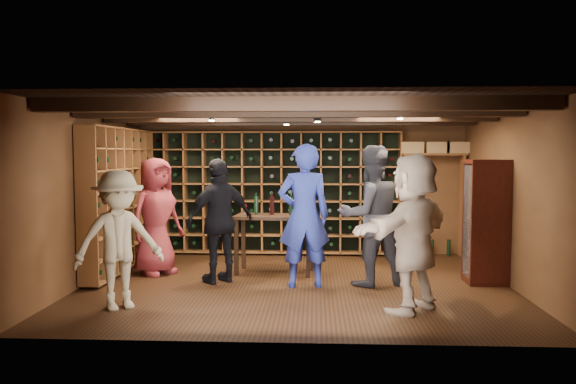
{
  "coord_description": "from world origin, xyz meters",
  "views": [
    {
      "loc": [
        0.27,
        -7.92,
        1.88
      ],
      "look_at": [
        -0.13,
        0.2,
        1.31
      ],
      "focal_mm": 35.0,
      "sensor_mm": 36.0,
      "label": 1
    }
  ],
  "objects_px": {
    "guest_beige": "(413,233)",
    "guest_khaki": "(119,240)",
    "man_blue_shirt": "(304,216)",
    "guest_woman_black": "(220,221)",
    "tasting_table": "(274,222)",
    "display_cabinet": "(486,224)",
    "man_grey_suit": "(371,216)",
    "guest_red_floral": "(156,216)"
  },
  "relations": [
    {
      "from": "guest_woman_black",
      "to": "guest_beige",
      "type": "distance_m",
      "value": 2.87
    },
    {
      "from": "man_blue_shirt",
      "to": "guest_khaki",
      "type": "height_order",
      "value": "man_blue_shirt"
    },
    {
      "from": "man_blue_shirt",
      "to": "guest_woman_black",
      "type": "height_order",
      "value": "man_blue_shirt"
    },
    {
      "from": "man_grey_suit",
      "to": "guest_beige",
      "type": "height_order",
      "value": "man_grey_suit"
    },
    {
      "from": "man_grey_suit",
      "to": "tasting_table",
      "type": "xyz_separation_m",
      "value": [
        -1.42,
        0.71,
        -0.19
      ]
    },
    {
      "from": "man_grey_suit",
      "to": "guest_khaki",
      "type": "xyz_separation_m",
      "value": [
        -3.13,
        -1.38,
        -0.15
      ]
    },
    {
      "from": "guest_khaki",
      "to": "tasting_table",
      "type": "relative_size",
      "value": 1.32
    },
    {
      "from": "guest_woman_black",
      "to": "guest_khaki",
      "type": "xyz_separation_m",
      "value": [
        -0.98,
        -1.43,
        -0.06
      ]
    },
    {
      "from": "guest_khaki",
      "to": "tasting_table",
      "type": "bearing_deg",
      "value": 15.59
    },
    {
      "from": "guest_woman_black",
      "to": "tasting_table",
      "type": "distance_m",
      "value": 1.0
    },
    {
      "from": "display_cabinet",
      "to": "tasting_table",
      "type": "relative_size",
      "value": 1.39
    },
    {
      "from": "display_cabinet",
      "to": "man_grey_suit",
      "type": "distance_m",
      "value": 1.68
    },
    {
      "from": "guest_red_floral",
      "to": "guest_khaki",
      "type": "height_order",
      "value": "guest_red_floral"
    },
    {
      "from": "guest_woman_black",
      "to": "tasting_table",
      "type": "height_order",
      "value": "guest_woman_black"
    },
    {
      "from": "guest_beige",
      "to": "man_grey_suit",
      "type": "bearing_deg",
      "value": -122.16
    },
    {
      "from": "guest_beige",
      "to": "tasting_table",
      "type": "xyz_separation_m",
      "value": [
        -1.79,
        2.02,
        -0.14
      ]
    },
    {
      "from": "guest_khaki",
      "to": "guest_beige",
      "type": "relative_size",
      "value": 0.89
    },
    {
      "from": "man_grey_suit",
      "to": "guest_beige",
      "type": "xyz_separation_m",
      "value": [
        0.37,
        -1.3,
        -0.05
      ]
    },
    {
      "from": "man_blue_shirt",
      "to": "guest_khaki",
      "type": "bearing_deg",
      "value": 19.62
    },
    {
      "from": "tasting_table",
      "to": "man_blue_shirt",
      "type": "bearing_deg",
      "value": -55.92
    },
    {
      "from": "guest_red_floral",
      "to": "guest_beige",
      "type": "distance_m",
      "value": 4.05
    },
    {
      "from": "guest_red_floral",
      "to": "tasting_table",
      "type": "height_order",
      "value": "guest_red_floral"
    },
    {
      "from": "guest_beige",
      "to": "guest_khaki",
      "type": "bearing_deg",
      "value": -46.94
    },
    {
      "from": "man_grey_suit",
      "to": "guest_woman_black",
      "type": "height_order",
      "value": "man_grey_suit"
    },
    {
      "from": "display_cabinet",
      "to": "man_grey_suit",
      "type": "relative_size",
      "value": 0.88
    },
    {
      "from": "man_blue_shirt",
      "to": "guest_woman_black",
      "type": "bearing_deg",
      "value": -19.15
    },
    {
      "from": "guest_beige",
      "to": "guest_woman_black",
      "type": "bearing_deg",
      "value": -76.3
    },
    {
      "from": "man_blue_shirt",
      "to": "guest_khaki",
      "type": "distance_m",
      "value": 2.52
    },
    {
      "from": "display_cabinet",
      "to": "guest_woman_black",
      "type": "height_order",
      "value": "guest_woman_black"
    },
    {
      "from": "guest_beige",
      "to": "display_cabinet",
      "type": "bearing_deg",
      "value": -178.86
    },
    {
      "from": "man_grey_suit",
      "to": "guest_beige",
      "type": "relative_size",
      "value": 1.05
    },
    {
      "from": "display_cabinet",
      "to": "guest_red_floral",
      "type": "bearing_deg",
      "value": 175.86
    },
    {
      "from": "guest_woman_black",
      "to": "tasting_table",
      "type": "bearing_deg",
      "value": -176.88
    },
    {
      "from": "display_cabinet",
      "to": "guest_beige",
      "type": "xyz_separation_m",
      "value": [
        -1.29,
        -1.5,
        0.08
      ]
    },
    {
      "from": "man_grey_suit",
      "to": "display_cabinet",
      "type": "bearing_deg",
      "value": 166.41
    },
    {
      "from": "tasting_table",
      "to": "guest_beige",
      "type": "bearing_deg",
      "value": -43.07
    },
    {
      "from": "guest_red_floral",
      "to": "guest_beige",
      "type": "relative_size",
      "value": 0.96
    },
    {
      "from": "man_grey_suit",
      "to": "guest_khaki",
      "type": "bearing_deg",
      "value": 3.56
    },
    {
      "from": "man_blue_shirt",
      "to": "guest_khaki",
      "type": "xyz_separation_m",
      "value": [
        -2.2,
        -1.22,
        -0.17
      ]
    },
    {
      "from": "guest_woman_black",
      "to": "tasting_table",
      "type": "xyz_separation_m",
      "value": [
        0.74,
        0.66,
        -0.1
      ]
    },
    {
      "from": "display_cabinet",
      "to": "guest_red_floral",
      "type": "xyz_separation_m",
      "value": [
        -4.89,
        0.35,
        0.04
      ]
    },
    {
      "from": "display_cabinet",
      "to": "guest_red_floral",
      "type": "relative_size",
      "value": 0.97
    }
  ]
}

